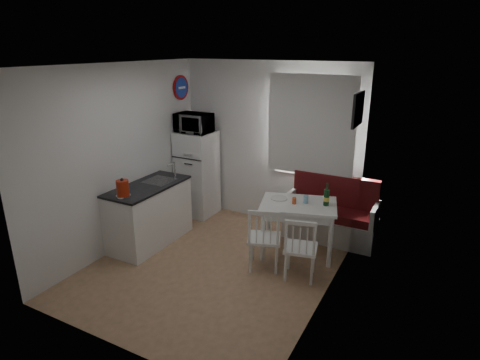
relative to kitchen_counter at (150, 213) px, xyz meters
The scene contains 22 objects.
floor 1.29m from the kitchen_counter, ahead, with size 3.00×3.50×0.02m, color #92714D.
ceiling 2.46m from the kitchen_counter, ahead, with size 3.00×3.50×0.02m, color white.
wall_back 2.17m from the kitchen_counter, 53.04° to the left, with size 3.00×0.02×2.60m, color white.
wall_front 2.41m from the kitchen_counter, 57.81° to the right, with size 3.00×0.02×2.60m, color white.
wall_left 0.91m from the kitchen_counter, 152.61° to the right, with size 0.02×3.50×2.60m, color white.
wall_right 2.83m from the kitchen_counter, ahead, with size 0.02×3.50×2.60m, color white.
window 2.72m from the kitchen_counter, 39.47° to the left, with size 1.22×0.06×1.47m, color white.
curtain 2.71m from the kitchen_counter, 38.19° to the left, with size 1.35×0.02×1.50m, color silver.
kitchen_counter is the anchor object (origin of this frame).
wall_sign 2.15m from the kitchen_counter, 101.80° to the left, with size 0.40×0.40×0.03m, color #1A369F.
picture_frame 3.25m from the kitchen_counter, 19.45° to the left, with size 0.04×0.52×0.42m, color black.
bench 2.71m from the kitchen_counter, 30.11° to the left, with size 1.35×0.52×0.97m.
dining_table 2.18m from the kitchen_counter, 18.54° to the left, with size 1.18×0.97×0.76m.
chair_left 1.81m from the kitchen_counter, ahead, with size 0.53×0.52×0.47m.
chair_right 2.30m from the kitchen_counter, ahead, with size 0.47×0.46×0.45m.
fridge 1.27m from the kitchen_counter, 89.10° to the left, with size 0.58×0.58×1.45m, color white.
microwave 1.66m from the kitchen_counter, 89.06° to the left, with size 0.57×0.39×0.32m, color white.
kettle 0.79m from the kitchen_counter, 84.72° to the right, with size 0.19×0.19×0.26m, color #A4230D.
wine_bottle 2.57m from the kitchen_counter, 18.16° to the left, with size 0.08×0.08×0.31m, color #123819, non-canonical shape.
drinking_glass_orange 2.13m from the kitchen_counter, 17.68° to the left, with size 0.05×0.05×0.09m, color #E55826.
drinking_glass_blue 2.29m from the kitchen_counter, 19.09° to the left, with size 0.07×0.07×0.11m, color #7EB8D6.
plate 1.92m from the kitchen_counter, 22.00° to the left, with size 0.23×0.23×0.02m, color white.
Camera 1 is at (2.52, -4.03, 2.81)m, focal length 30.00 mm.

